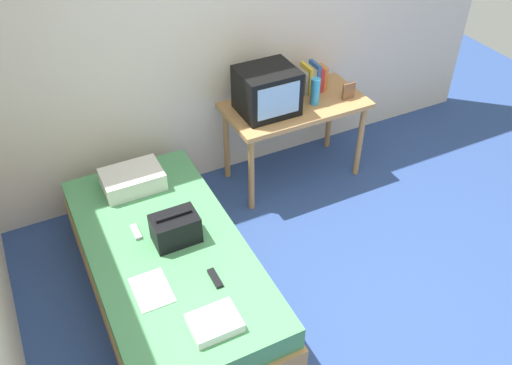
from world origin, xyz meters
TOP-DOWN VIEW (x-y plane):
  - ground_plane at (0.00, 0.00)m, footprint 8.00×8.00m
  - wall_back at (0.00, 2.00)m, footprint 5.20×0.10m
  - bed at (-0.94, 0.79)m, footprint 1.00×2.00m
  - desk at (0.48, 1.59)m, footprint 1.16×0.60m
  - tv at (0.21, 1.59)m, footprint 0.44×0.39m
  - water_bottle at (0.61, 1.51)m, footprint 0.08×0.08m
  - book_row at (0.70, 1.71)m, footprint 0.22×0.17m
  - picture_frame at (0.90, 1.46)m, footprint 0.11×0.02m
  - pillow at (-0.95, 1.48)m, footprint 0.43×0.30m
  - handbag at (-0.85, 0.82)m, footprint 0.30×0.20m
  - magazine at (-1.13, 0.48)m, footprint 0.21×0.29m
  - remote_dark at (-0.76, 0.39)m, footprint 0.04×0.16m
  - remote_silver at (-1.07, 0.99)m, footprint 0.04×0.14m
  - folded_towel at (-0.90, 0.07)m, footprint 0.28×0.22m

SIDE VIEW (x-z plane):
  - ground_plane at x=0.00m, z-range 0.00..0.00m
  - bed at x=-0.94m, z-range 0.00..0.46m
  - magazine at x=-1.13m, z-range 0.46..0.47m
  - remote_dark at x=-0.76m, z-range 0.46..0.48m
  - remote_silver at x=-1.07m, z-range 0.46..0.48m
  - folded_towel at x=-0.90m, z-range 0.46..0.52m
  - pillow at x=-0.95m, z-range 0.46..0.60m
  - handbag at x=-0.85m, z-range 0.45..0.67m
  - desk at x=0.48m, z-range 0.27..1.01m
  - picture_frame at x=0.90m, z-range 0.74..0.88m
  - book_row at x=0.70m, z-range 0.72..0.97m
  - water_bottle at x=0.61m, z-range 0.74..0.96m
  - tv at x=0.21m, z-range 0.74..1.10m
  - wall_back at x=0.00m, z-range 0.00..2.60m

